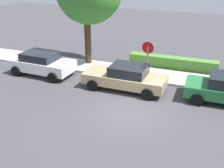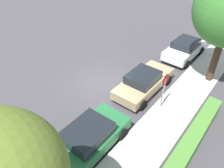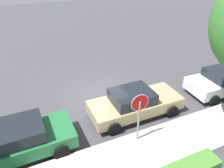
{
  "view_description": "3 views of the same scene",
  "coord_description": "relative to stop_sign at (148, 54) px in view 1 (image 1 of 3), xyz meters",
  "views": [
    {
      "loc": [
        3.56,
        -11.42,
        6.66
      ],
      "look_at": [
        -1.11,
        0.7,
        0.95
      ],
      "focal_mm": 45.0,
      "sensor_mm": 36.0,
      "label": 1
    },
    {
      "loc": [
        8.95,
        7.6,
        8.82
      ],
      "look_at": [
        0.7,
        1.11,
        0.92
      ],
      "focal_mm": 35.0,
      "sensor_mm": 36.0,
      "label": 2
    },
    {
      "loc": [
        3.68,
        9.88,
        7.0
      ],
      "look_at": [
        -0.53,
        0.57,
        0.91
      ],
      "focal_mm": 35.0,
      "sensor_mm": 36.0,
      "label": 3
    }
  ],
  "objects": [
    {
      "name": "stop_sign",
      "position": [
        0.0,
        0.0,
        0.0
      ],
      "size": [
        0.75,
        0.08,
        2.41
      ],
      "color": "gray",
      "rests_on": "ground_plane"
    },
    {
      "name": "parked_car_white",
      "position": [
        -6.44,
        -1.44,
        -0.91
      ],
      "size": [
        4.09,
        2.16,
        1.43
      ],
      "color": "white",
      "rests_on": "ground_plane"
    },
    {
      "name": "front_yard_hedge",
      "position": [
        1.13,
        2.44,
        -1.24
      ],
      "size": [
        5.8,
        0.71,
        0.83
      ],
      "color": "#4C8433",
      "rests_on": "ground_plane"
    },
    {
      "name": "parked_car_tan",
      "position": [
        -0.78,
        -1.67,
        -0.94
      ],
      "size": [
        4.62,
        2.07,
        1.41
      ],
      "color": "tan",
      "rests_on": "ground_plane"
    },
    {
      "name": "sidewalk_curb",
      "position": [
        0.16,
        0.73,
        -1.58
      ],
      "size": [
        32.0,
        2.2,
        0.14
      ],
      "primitive_type": "cube",
      "color": "beige",
      "rests_on": "ground_plane"
    },
    {
      "name": "ground_plane",
      "position": [
        0.16,
        -4.04,
        -1.65
      ],
      "size": [
        60.0,
        60.0,
        0.0
      ],
      "primitive_type": "plane",
      "color": "#423F44"
    }
  ]
}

